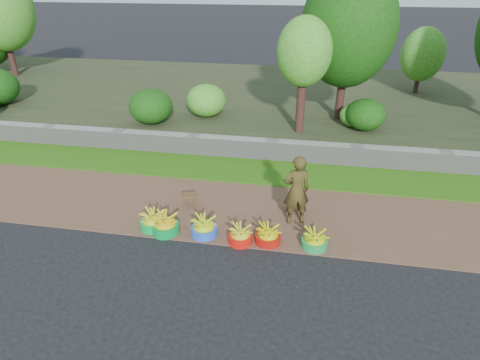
% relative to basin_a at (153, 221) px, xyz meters
% --- Properties ---
extents(ground_plane, '(120.00, 120.00, 0.00)m').
position_rel_basin_a_xyz_m(ground_plane, '(2.00, -0.32, -0.17)').
color(ground_plane, black).
rests_on(ground_plane, ground).
extents(dirt_shoulder, '(80.00, 2.50, 0.02)m').
position_rel_basin_a_xyz_m(dirt_shoulder, '(2.00, 0.93, -0.16)').
color(dirt_shoulder, brown).
rests_on(dirt_shoulder, ground).
extents(grass_verge, '(80.00, 1.50, 0.04)m').
position_rel_basin_a_xyz_m(grass_verge, '(2.00, 2.93, -0.15)').
color(grass_verge, '#2C630F').
rests_on(grass_verge, ground).
extents(retaining_wall, '(80.00, 0.35, 0.55)m').
position_rel_basin_a_xyz_m(retaining_wall, '(2.00, 3.78, 0.10)').
color(retaining_wall, gray).
rests_on(retaining_wall, ground).
extents(earth_bank, '(80.00, 10.00, 0.50)m').
position_rel_basin_a_xyz_m(earth_bank, '(2.00, 8.68, 0.08)').
color(earth_bank, '#2F361E').
rests_on(earth_bank, ground).
extents(vegetation, '(33.05, 7.52, 4.53)m').
position_rel_basin_a_xyz_m(vegetation, '(0.11, 7.76, 2.49)').
color(vegetation, black).
rests_on(vegetation, earth_bank).
extents(basin_a, '(0.52, 0.52, 0.39)m').
position_rel_basin_a_xyz_m(basin_a, '(0.00, 0.00, 0.00)').
color(basin_a, '#009D3A').
rests_on(basin_a, ground).
extents(basin_b, '(0.54, 0.54, 0.41)m').
position_rel_basin_a_xyz_m(basin_b, '(0.29, -0.09, 0.01)').
color(basin_b, '#028533').
rests_on(basin_b, ground).
extents(basin_c, '(0.52, 0.52, 0.39)m').
position_rel_basin_a_xyz_m(basin_c, '(1.06, -0.04, 0.00)').
color(basin_c, blue).
rests_on(basin_c, ground).
extents(basin_d, '(0.47, 0.47, 0.35)m').
position_rel_basin_a_xyz_m(basin_d, '(1.80, -0.15, -0.02)').
color(basin_d, red).
rests_on(basin_d, ground).
extents(basin_e, '(0.49, 0.49, 0.37)m').
position_rel_basin_a_xyz_m(basin_e, '(2.32, -0.08, -0.01)').
color(basin_e, '#A8100B').
rests_on(basin_e, ground).
extents(basin_f, '(0.48, 0.48, 0.36)m').
position_rel_basin_a_xyz_m(basin_f, '(3.20, -0.08, -0.01)').
color(basin_f, '#1B8C43').
rests_on(basin_f, ground).
extents(stool_left, '(0.38, 0.34, 0.28)m').
position_rel_basin_a_xyz_m(stool_left, '(0.47, 0.97, 0.06)').
color(stool_left, '#52371E').
rests_on(stool_left, dirt_shoulder).
extents(stool_right, '(0.39, 0.32, 0.31)m').
position_rel_basin_a_xyz_m(stool_right, '(2.77, 1.13, 0.10)').
color(stool_right, '#52371E').
rests_on(stool_right, dirt_shoulder).
extents(vendor_woman, '(0.63, 0.51, 1.48)m').
position_rel_basin_a_xyz_m(vendor_woman, '(2.79, 0.71, 0.59)').
color(vendor_woman, black).
rests_on(vendor_woman, dirt_shoulder).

